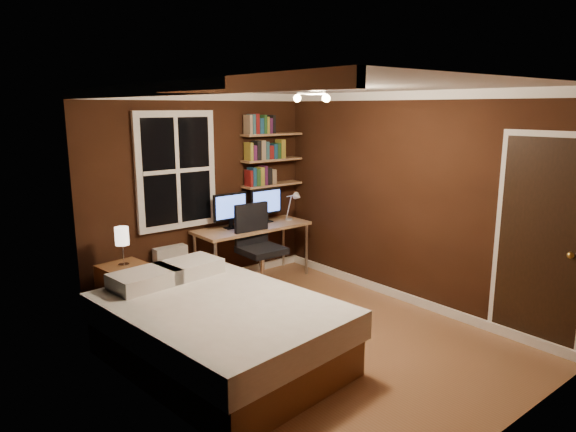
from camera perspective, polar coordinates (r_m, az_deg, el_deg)
floor at (r=5.46m, az=2.16°, el=-13.16°), size 4.20×4.20×0.00m
wall_back at (r=6.74m, az=-9.69°, el=2.71°), size 3.20×0.04×2.50m
wall_left at (r=4.19m, az=-14.33°, el=-3.17°), size 0.04×4.20×2.50m
wall_right at (r=6.21m, az=13.38°, el=1.77°), size 0.04×4.20×2.50m
ceiling at (r=4.94m, az=2.40°, el=14.09°), size 3.20×4.20×0.02m
window at (r=6.50m, az=-12.31°, el=4.94°), size 1.06×0.06×1.46m
door at (r=5.48m, az=26.16°, el=-2.92°), size 0.03×0.82×2.05m
door_knob at (r=5.34m, az=28.87°, el=-3.84°), size 0.06×0.06×0.06m
ceiling_fixture at (r=4.86m, az=3.19°, el=12.93°), size 0.44×0.44×0.18m
bookshelf_lower at (r=7.23m, az=-1.76°, el=3.50°), size 0.92×0.22×0.03m
books_row_lower at (r=7.21m, az=-1.77°, el=4.52°), size 0.42×0.16×0.23m
bookshelf_middle at (r=7.19m, az=-1.78°, el=6.26°), size 0.92×0.22×0.03m
books_row_middle at (r=7.18m, az=-1.79°, el=7.29°), size 0.54×0.16×0.23m
bookshelf_upper at (r=7.16m, az=-1.80°, el=9.05°), size 0.92×0.22×0.03m
books_row_upper at (r=7.16m, az=-1.81°, el=10.09°), size 0.48×0.16×0.23m
bed at (r=4.86m, az=-7.80°, el=-12.40°), size 1.82×2.37×0.75m
nightstand at (r=6.09m, az=-17.59°, el=-7.93°), size 0.54×0.54×0.60m
bedside_lamp at (r=5.94m, az=-17.91°, el=-3.22°), size 0.15×0.15×0.44m
radiator at (r=6.62m, az=-12.84°, el=-5.95°), size 0.42×0.15×0.62m
desk at (r=6.89m, az=-3.96°, el=-1.62°), size 1.60×0.60×0.76m
monitor_left at (r=6.73m, az=-6.42°, el=0.57°), size 0.51×0.12×0.47m
monitor_right at (r=7.06m, az=-2.44°, el=1.17°), size 0.51×0.12×0.47m
desk_lamp at (r=7.14m, az=0.51°, el=1.19°), size 0.14×0.32×0.44m
office_chair at (r=6.55m, az=-3.22°, el=-4.66°), size 0.62×0.62×1.12m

